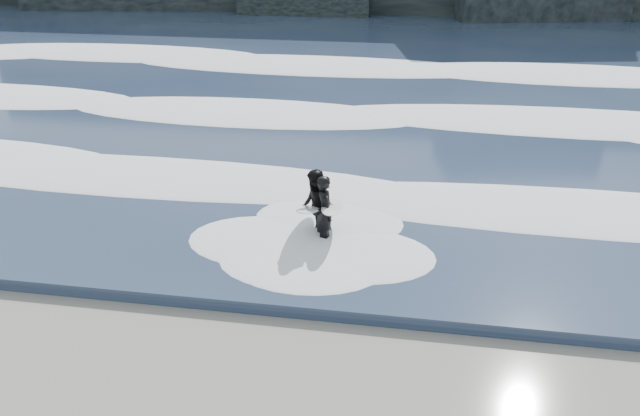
% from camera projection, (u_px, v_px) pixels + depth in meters
% --- Properties ---
extents(sea, '(90.00, 52.00, 0.30)m').
position_uv_depth(sea, '(403.00, 52.00, 35.48)').
color(sea, '#26354F').
rests_on(sea, ground).
extents(foam_near, '(60.00, 3.20, 0.20)m').
position_uv_depth(foam_near, '(375.00, 187.00, 17.56)').
color(foam_near, white).
rests_on(foam_near, sea).
extents(foam_mid, '(60.00, 4.00, 0.24)m').
position_uv_depth(foam_mid, '(390.00, 114.00, 23.78)').
color(foam_mid, white).
rests_on(foam_mid, sea).
extents(foam_far, '(60.00, 4.80, 0.30)m').
position_uv_depth(foam_far, '(400.00, 62.00, 31.79)').
color(foam_far, white).
rests_on(foam_far, sea).
extents(surfer_left, '(1.09, 2.13, 1.86)m').
position_uv_depth(surfer_left, '(322.00, 211.00, 14.90)').
color(surfer_left, black).
rests_on(surfer_left, ground).
extents(surfer_right, '(1.22, 1.94, 1.92)m').
position_uv_depth(surfer_right, '(316.00, 208.00, 15.00)').
color(surfer_right, black).
rests_on(surfer_right, ground).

